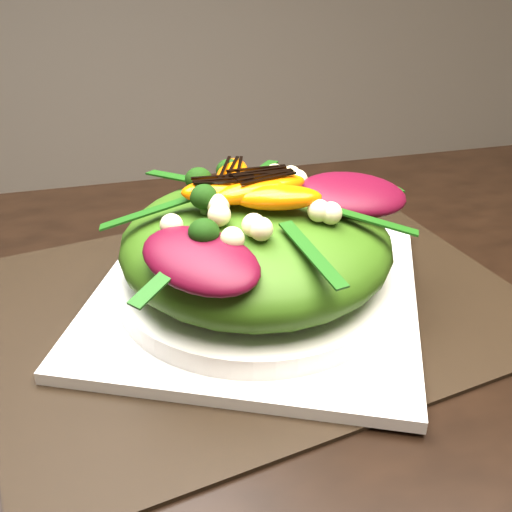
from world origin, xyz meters
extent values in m
cube|color=black|center=(0.00, 0.00, 0.73)|extent=(1.60, 0.90, 0.75)
cube|color=black|center=(0.17, 0.14, 0.75)|extent=(0.51, 0.42, 0.00)
cube|color=white|center=(0.17, 0.14, 0.76)|extent=(0.37, 0.37, 0.01)
cylinder|color=white|center=(0.17, 0.14, 0.77)|extent=(0.28, 0.28, 0.02)
ellipsoid|color=#376011|center=(0.17, 0.14, 0.81)|extent=(0.30, 0.30, 0.08)
ellipsoid|color=#480718|center=(0.25, 0.14, 0.85)|extent=(0.10, 0.07, 0.02)
ellipsoid|color=#F35F04|center=(0.16, 0.15, 0.86)|extent=(0.07, 0.06, 0.02)
sphere|color=black|center=(0.11, 0.19, 0.86)|extent=(0.04, 0.04, 0.03)
sphere|color=beige|center=(0.19, 0.11, 0.86)|extent=(0.02, 0.02, 0.02)
cube|color=black|center=(0.16, 0.15, 0.87)|extent=(0.04, 0.03, 0.00)
camera|label=1|loc=(0.06, -0.29, 1.06)|focal=42.00mm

